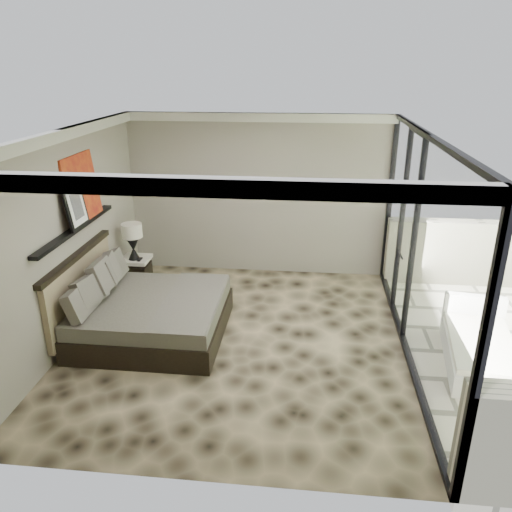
# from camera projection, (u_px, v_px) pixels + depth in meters

# --- Properties ---
(floor) EXTENTS (5.00, 5.00, 0.00)m
(floor) POSITION_uv_depth(u_px,v_px,m) (238.00, 340.00, 6.87)
(floor) COLOR black
(floor) RESTS_ON ground
(ceiling) EXTENTS (4.50, 5.00, 0.02)m
(ceiling) POSITION_uv_depth(u_px,v_px,m) (235.00, 133.00, 5.85)
(ceiling) COLOR silver
(ceiling) RESTS_ON back_wall
(back_wall) EXTENTS (4.50, 0.02, 2.80)m
(back_wall) POSITION_uv_depth(u_px,v_px,m) (258.00, 196.00, 8.66)
(back_wall) COLOR gray
(back_wall) RESTS_ON floor
(left_wall) EXTENTS (0.02, 5.00, 2.80)m
(left_wall) POSITION_uv_depth(u_px,v_px,m) (69.00, 238.00, 6.58)
(left_wall) COLOR gray
(left_wall) RESTS_ON floor
(glass_wall) EXTENTS (0.08, 5.00, 2.80)m
(glass_wall) POSITION_uv_depth(u_px,v_px,m) (418.00, 251.00, 6.13)
(glass_wall) COLOR white
(glass_wall) RESTS_ON floor
(picture_ledge) EXTENTS (0.12, 2.20, 0.05)m
(picture_ledge) POSITION_uv_depth(u_px,v_px,m) (76.00, 229.00, 6.63)
(picture_ledge) COLOR black
(picture_ledge) RESTS_ON left_wall
(bed) EXTENTS (2.01, 1.95, 1.11)m
(bed) POSITION_uv_depth(u_px,v_px,m) (145.00, 312.00, 6.91)
(bed) COLOR black
(bed) RESTS_ON floor
(nightstand) EXTENTS (0.59, 0.59, 0.46)m
(nightstand) POSITION_uv_depth(u_px,v_px,m) (137.00, 274.00, 8.44)
(nightstand) COLOR black
(nightstand) RESTS_ON floor
(table_lamp) EXTENTS (0.33, 0.33, 0.61)m
(table_lamp) POSITION_uv_depth(u_px,v_px,m) (132.00, 237.00, 8.14)
(table_lamp) COLOR black
(table_lamp) RESTS_ON nightstand
(abstract_canvas) EXTENTS (0.13, 0.90, 0.90)m
(abstract_canvas) POSITION_uv_depth(u_px,v_px,m) (82.00, 188.00, 6.78)
(abstract_canvas) COLOR #C25D10
(abstract_canvas) RESTS_ON picture_ledge
(framed_print) EXTENTS (0.11, 0.50, 0.60)m
(framed_print) POSITION_uv_depth(u_px,v_px,m) (75.00, 206.00, 6.50)
(framed_print) COLOR black
(framed_print) RESTS_ON picture_ledge
(lounger) EXTENTS (1.00, 1.68, 0.62)m
(lounger) POSITION_uv_depth(u_px,v_px,m) (479.00, 349.00, 6.28)
(lounger) COLOR silver
(lounger) RESTS_ON terrace_slab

